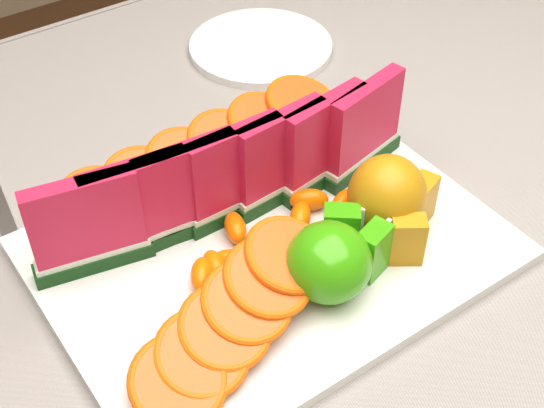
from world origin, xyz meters
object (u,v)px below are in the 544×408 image
(pear_cluster, at_px, (390,199))
(apple_cluster, at_px, (334,258))
(platter, at_px, (270,249))
(side_plate, at_px, (261,47))

(pear_cluster, bearing_deg, apple_cluster, -164.05)
(platter, xyz_separation_m, pear_cluster, (0.10, -0.05, 0.04))
(apple_cluster, bearing_deg, platter, 103.27)
(pear_cluster, xyz_separation_m, side_plate, (0.09, 0.34, -0.05))
(platter, distance_m, pear_cluster, 0.12)
(apple_cluster, xyz_separation_m, pear_cluster, (0.08, 0.02, 0.01))
(side_plate, bearing_deg, pear_cluster, -105.26)
(platter, distance_m, apple_cluster, 0.08)
(pear_cluster, distance_m, side_plate, 0.36)
(pear_cluster, relative_size, side_plate, 0.43)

